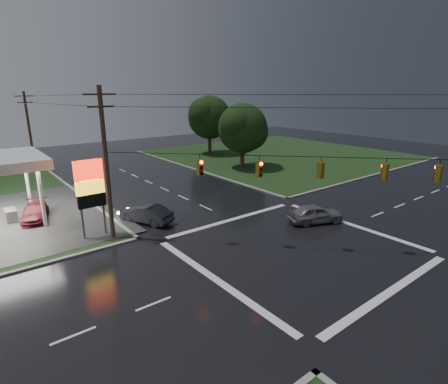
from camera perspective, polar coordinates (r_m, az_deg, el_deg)
ground at (r=25.44m, az=11.51°, el=-8.85°), size 120.00×120.00×0.00m
grass_ne at (r=60.73m, az=9.12°, el=6.07°), size 36.00×36.00×0.08m
pylon_sign at (r=27.07m, az=-21.04°, el=0.96°), size 2.00×0.35×6.00m
utility_pole_nw at (r=26.06m, az=-18.67°, el=4.50°), size 2.20×0.32×11.00m
utility_pole_n at (r=53.60m, az=-29.17°, el=8.75°), size 2.20×0.32×10.50m
traffic_signals at (r=23.46m, az=12.47°, el=5.63°), size 26.87×26.87×1.47m
tree_ne_near at (r=48.91m, az=3.18°, el=10.33°), size 7.99×6.80×8.98m
tree_ne_far at (r=60.10m, az=-2.27°, el=12.06°), size 8.46×7.20×9.80m
car_north at (r=29.85m, az=-12.58°, el=-3.48°), size 3.40×4.87×1.52m
car_crossing at (r=30.11m, az=14.70°, el=-3.41°), size 4.95×3.50×1.57m
car_pump at (r=33.78m, az=-28.46°, el=-2.93°), size 3.05×5.01×1.36m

